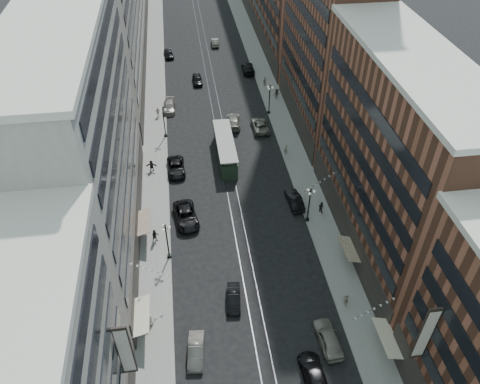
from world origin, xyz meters
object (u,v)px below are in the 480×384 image
pedestrian_1 (150,319)px  car_13 (197,80)px  pedestrian_6 (158,112)px  car_extra_0 (233,121)px  car_1 (196,351)px  car_6 (314,374)px  pedestrian_7 (321,207)px  car_9 (169,54)px  lamppost_sw_far (167,240)px  pedestrian_8 (286,149)px  pedestrian_extra_0 (265,81)px  pedestrian_9 (277,94)px  car_11 (260,125)px  car_14 (215,42)px  car_8 (169,106)px  car_12 (248,68)px  car_2 (186,216)px  car_7 (176,167)px  car_10 (294,200)px  lamppost_se_mid (269,98)px  streetcar (225,149)px  lamppost_se_far (309,204)px  car_4 (328,338)px  pedestrian_5 (151,166)px  pedestrian_4 (346,300)px  lamppost_sw_mid (164,121)px

pedestrian_1 → car_13: size_ratio=0.35×
pedestrian_6 → car_extra_0: pedestrian_6 is taller
car_1 → car_6: size_ratio=0.83×
car_1 → pedestrian_7: (18.23, 19.03, 0.26)m
car_9 → car_13: size_ratio=0.99×
lamppost_sw_far → car_extra_0: 31.44m
pedestrian_8 → pedestrian_extra_0: 22.98m
car_13 → pedestrian_9: pedestrian_9 is taller
car_11 → car_14: bearing=-84.0°
car_8 → car_9: car_9 is taller
car_9 → car_12: car_12 is taller
car_8 → pedestrian_7: (19.83, -30.26, 0.24)m
car_8 → car_2: bearing=-84.1°
car_1 → car_7: car_7 is taller
car_10 → car_extra_0: (-5.81, 21.60, 0.03)m
lamppost_se_mid → car_10: 24.61m
car_11 → streetcar: bearing=46.7°
pedestrian_1 → car_13: (8.71, 54.85, -0.18)m
lamppost_se_far → car_6: size_ratio=1.04×
car_10 → car_extra_0: 22.37m
car_2 → car_4: car_4 is taller
lamppost_se_far → car_8: size_ratio=1.07×
car_1 → car_9: car_9 is taller
pedestrian_7 → lamppost_sw_far: bearing=66.6°
lamppost_se_far → car_10: (-0.96, 3.52, -2.31)m
pedestrian_extra_0 → pedestrian_9: bearing=66.2°
car_11 → car_7: bearing=33.7°
lamppost_se_far → pedestrian_6: lamppost_se_far is taller
pedestrian_1 → pedestrian_7: (22.80, 14.83, 0.05)m
pedestrian_1 → pedestrian_5: pedestrian_5 is taller
car_13 → car_14: 18.69m
pedestrian_4 → car_9: 70.81m
lamppost_se_mid → car_10: bearing=-92.2°
pedestrian_7 → car_extra_0: 25.34m
pedestrian_1 → pedestrian_6: (1.01, 42.91, 0.10)m
car_10 → car_9: bearing=-76.3°
lamppost_sw_mid → pedestrian_extra_0: size_ratio=2.87×
pedestrian_6 → pedestrian_8: 24.45m
lamppost_se_mid → pedestrian_7: 26.75m
car_4 → pedestrian_4: bearing=-131.1°
car_8 → car_12: 21.15m
car_6 → pedestrian_9: size_ratio=2.82×
car_13 → pedestrian_6: pedestrian_6 is taller
car_10 → lamppost_se_far: bearing=101.3°
pedestrian_extra_0 → car_8: bearing=-18.9°
lamppost_se_far → streetcar: size_ratio=0.46×
car_4 → pedestrian_6: pedestrian_6 is taller
car_7 → pedestrian_7: pedestrian_7 is taller
lamppost_sw_mid → lamppost_sw_far: bearing=-90.0°
pedestrian_1 → car_10: size_ratio=0.33×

